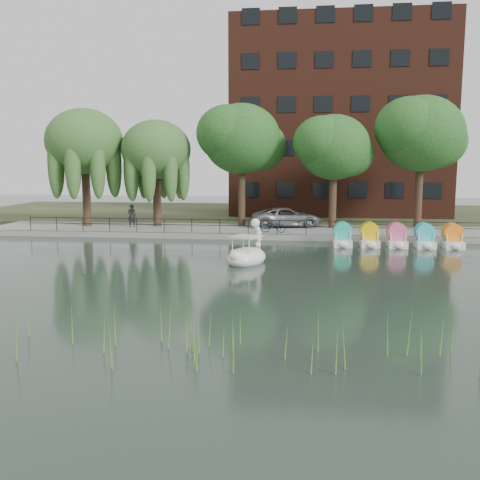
% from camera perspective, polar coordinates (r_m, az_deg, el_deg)
% --- Properties ---
extents(ground_plane, '(120.00, 120.00, 0.00)m').
position_cam_1_polar(ground_plane, '(24.35, -2.26, -4.37)').
color(ground_plane, '#2E3E35').
extents(promenade, '(40.00, 6.00, 0.40)m').
position_cam_1_polar(promenade, '(39.97, 1.28, 0.93)').
color(promenade, gray).
rests_on(promenade, ground_plane).
extents(kerb, '(40.00, 0.25, 0.40)m').
position_cam_1_polar(kerb, '(37.06, 0.85, 0.34)').
color(kerb, gray).
rests_on(kerb, ground_plane).
extents(land_strip, '(60.00, 22.00, 0.36)m').
position_cam_1_polar(land_strip, '(53.84, 2.68, 2.81)').
color(land_strip, '#47512D').
rests_on(land_strip, ground_plane).
extents(railing, '(32.00, 0.05, 1.00)m').
position_cam_1_polar(railing, '(37.14, 0.89, 1.83)').
color(railing, black).
rests_on(railing, promenade).
extents(apartment_building, '(20.00, 10.07, 18.00)m').
position_cam_1_polar(apartment_building, '(53.69, 10.40, 12.48)').
color(apartment_building, '#4C1E16').
rests_on(apartment_building, land_strip).
extents(willow_left, '(5.88, 5.88, 9.01)m').
position_cam_1_polar(willow_left, '(43.34, -16.28, 10.02)').
color(willow_left, '#473323').
rests_on(willow_left, promenade).
extents(willow_mid, '(5.32, 5.32, 8.15)m').
position_cam_1_polar(willow_mid, '(42.00, -8.95, 9.46)').
color(willow_mid, '#473323').
rests_on(willow_mid, promenade).
extents(broadleaf_center, '(6.00, 6.00, 9.25)m').
position_cam_1_polar(broadleaf_center, '(41.77, 0.18, 10.68)').
color(broadleaf_center, '#473323').
rests_on(broadleaf_center, promenade).
extents(broadleaf_right, '(5.40, 5.40, 8.32)m').
position_cam_1_polar(broadleaf_right, '(41.04, 10.00, 9.66)').
color(broadleaf_right, '#473323').
rests_on(broadleaf_right, promenade).
extents(broadleaf_far, '(6.30, 6.30, 9.71)m').
position_cam_1_polar(broadleaf_far, '(42.93, 18.80, 10.63)').
color(broadleaf_far, '#473323').
rests_on(broadleaf_far, promenade).
extents(minivan, '(4.08, 6.54, 1.69)m').
position_cam_1_polar(minivan, '(41.22, 5.04, 2.58)').
color(minivan, gray).
rests_on(minivan, promenade).
extents(bicycle, '(0.88, 1.80, 1.00)m').
position_cam_1_polar(bicycle, '(37.84, 3.59, 1.56)').
color(bicycle, gray).
rests_on(bicycle, promenade).
extents(pedestrian, '(0.85, 0.73, 1.98)m').
position_cam_1_polar(pedestrian, '(41.85, -11.47, 2.74)').
color(pedestrian, black).
rests_on(pedestrian, promenade).
extents(swan_boat, '(2.73, 3.22, 2.33)m').
position_cam_1_polar(swan_boat, '(28.39, 0.78, -1.48)').
color(swan_boat, white).
rests_on(swan_boat, ground_plane).
extents(pedal_boat_row, '(7.95, 1.70, 1.40)m').
position_cam_1_polar(pedal_boat_row, '(35.31, 16.38, 0.27)').
color(pedal_boat_row, white).
rests_on(pedal_boat_row, ground_plane).
extents(reed_bank, '(24.00, 2.40, 1.20)m').
position_cam_1_polar(reed_bank, '(14.85, -0.28, -10.32)').
color(reed_bank, '#669938').
rests_on(reed_bank, ground_plane).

